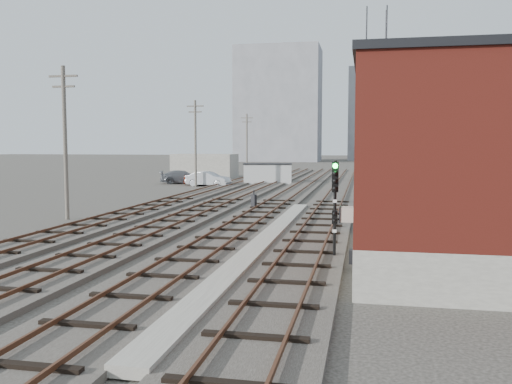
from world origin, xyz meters
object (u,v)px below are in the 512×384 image
(switch_stand, at_px, (254,202))
(car_grey, at_px, (183,177))
(car_red, at_px, (205,178))
(car_silver, at_px, (208,179))
(signal_mast, at_px, (335,203))
(site_trailer, at_px, (268,173))

(switch_stand, xyz_separation_m, car_grey, (-13.02, 23.17, 0.15))
(car_red, height_order, car_silver, car_silver)
(car_silver, bearing_deg, car_red, 36.90)
(signal_mast, distance_m, car_silver, 38.03)
(switch_stand, height_order, site_trailer, site_trailer)
(signal_mast, xyz_separation_m, site_trailer, (-9.72, 39.81, -1.04))
(car_grey, bearing_deg, site_trailer, -98.66)
(signal_mast, bearing_deg, car_silver, 113.65)
(site_trailer, height_order, car_silver, site_trailer)
(signal_mast, xyz_separation_m, car_grey, (-19.23, 38.07, -1.46))
(car_silver, bearing_deg, signal_mast, -148.73)
(signal_mast, distance_m, car_red, 39.82)
(car_red, relative_size, car_grey, 0.86)
(signal_mast, distance_m, site_trailer, 40.99)
(signal_mast, xyz_separation_m, car_silver, (-15.25, 34.81, -1.43))
(car_red, bearing_deg, switch_stand, -163.39)
(switch_stand, relative_size, car_red, 0.28)
(car_red, bearing_deg, car_grey, 53.20)
(switch_stand, xyz_separation_m, site_trailer, (-3.51, 24.91, 0.57))
(signal_mast, xyz_separation_m, car_red, (-16.13, 36.38, -1.45))
(switch_stand, xyz_separation_m, car_red, (-9.92, 21.48, 0.16))
(car_silver, distance_m, car_grey, 5.15)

